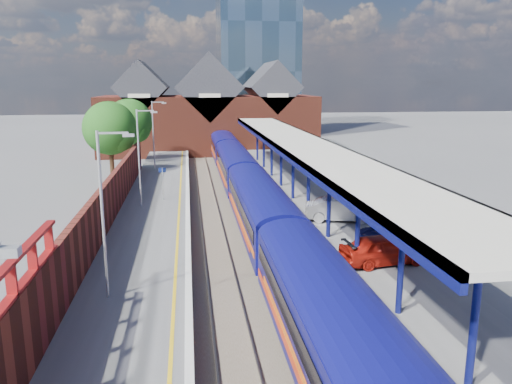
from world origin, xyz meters
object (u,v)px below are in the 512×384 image
Objects in this scene: lamp_post_b at (105,205)px; lamp_post_d at (154,131)px; lamp_post_c at (141,152)px; parked_car_blue at (400,234)px; platform_sign at (163,178)px; train at (246,182)px; parked_car_dark at (385,250)px; parked_car_red at (383,249)px; parked_car_silver at (341,209)px.

lamp_post_b is 1.00× the size of lamp_post_d.
parked_car_blue is (14.86, -11.09, -3.34)m from lamp_post_c.
platform_sign is at bearing 85.67° from lamp_post_b.
train is 26.36× the size of platform_sign.
lamp_post_d is at bearing 19.40° from parked_car_dark.
train is at bearing 9.08° from parked_car_red.
parked_car_red is at bearing -73.02° from train.
parked_car_red is 1.05× the size of parked_car_dark.
lamp_post_b is 2.80× the size of platform_sign.
platform_sign is 14.12m from parked_car_silver.
platform_sign is (1.36, 2.00, -2.30)m from lamp_post_c.
platform_sign is 0.53× the size of parked_car_blue.
lamp_post_c reaches higher than parked_car_red.
lamp_post_b reaches higher than train.
lamp_post_d reaches higher than parked_car_blue.
parked_car_dark is (13.01, -13.49, -3.39)m from lamp_post_c.
lamp_post_d is 31.08m from parked_car_blue.
lamp_post_c is 1.60× the size of parked_car_red.
lamp_post_c is 19.04m from parked_car_dark.
lamp_post_c is 1.49× the size of parked_car_blue.
train is 8.74m from lamp_post_c.
parked_car_silver reaches higher than parked_car_red.
parked_car_blue is (1.75, -5.31, -0.11)m from parked_car_silver.
parked_car_red is at bearing -66.67° from lamp_post_d.
lamp_post_c is 1.51× the size of parked_car_silver.
train is at bearing 67.03° from lamp_post_b.
parked_car_red is (4.96, -16.25, -0.38)m from train.
lamp_post_c is at bearing 39.56° from parked_car_dark.
lamp_post_c is at bearing 80.51° from parked_car_silver.
parked_car_red is 0.33m from parked_car_dark.
lamp_post_d is at bearing 12.34° from parked_car_blue.
lamp_post_c reaches higher than parked_car_dark.
lamp_post_c reaches higher than parked_car_silver.
platform_sign is at bearing 29.47° from parked_car_blue.
lamp_post_b is 1.51× the size of parked_car_silver.
parked_car_red reaches higher than parked_car_dark.
lamp_post_c is 19.05m from parked_car_red.
lamp_post_c is at bearing 90.00° from lamp_post_b.
train is 6.54m from platform_sign.
train is at bearing 46.60° from parked_car_silver.
parked_car_silver is (5.25, -8.32, -0.36)m from train.
lamp_post_d is 1.49× the size of parked_car_blue.
lamp_post_b reaches higher than parked_car_silver.
parked_car_dark is at bearing -66.20° from lamp_post_d.
train is 15.77× the size of parked_car_dark.
platform_sign is at bearing -84.44° from lamp_post_d.
platform_sign reaches higher than parked_car_dark.
platform_sign is at bearing 32.54° from parked_car_dark.
lamp_post_b is 32.00m from lamp_post_d.
parked_car_blue is at bearing -44.12° from platform_sign.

